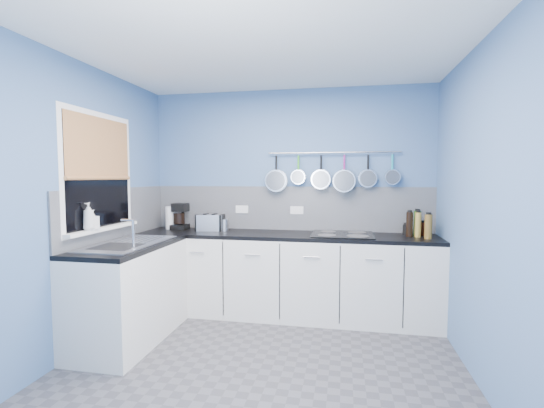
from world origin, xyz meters
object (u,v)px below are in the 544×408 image
(soap_bottle_a, at_px, (89,216))
(hob, at_px, (342,234))
(paper_towel, at_px, (171,218))
(canister, at_px, (224,225))
(coffee_maker, at_px, (180,216))
(soap_bottle_b, at_px, (93,220))
(toaster, at_px, (210,222))

(soap_bottle_a, distance_m, hob, 2.45)
(paper_towel, xyz_separation_m, canister, (0.66, -0.01, -0.07))
(coffee_maker, bearing_deg, soap_bottle_b, -103.11)
(paper_towel, distance_m, coffee_maker, 0.12)
(toaster, bearing_deg, coffee_maker, 165.49)
(paper_towel, height_order, canister, paper_towel)
(paper_towel, xyz_separation_m, toaster, (0.50, -0.03, -0.04))
(soap_bottle_b, height_order, canister, soap_bottle_b)
(soap_bottle_a, bearing_deg, toaster, 60.91)
(coffee_maker, height_order, canister, coffee_maker)
(paper_towel, relative_size, canister, 2.02)
(soap_bottle_b, xyz_separation_m, canister, (0.83, 1.15, -0.17))
(coffee_maker, xyz_separation_m, toaster, (0.38, -0.03, -0.06))
(soap_bottle_b, relative_size, coffee_maker, 0.57)
(hob, bearing_deg, coffee_maker, 177.63)
(toaster, bearing_deg, soap_bottle_b, -130.57)
(soap_bottle_b, relative_size, hob, 0.27)
(soap_bottle_b, xyz_separation_m, coffee_maker, (0.28, 1.16, -0.08))
(soap_bottle_b, height_order, paper_towel, soap_bottle_b)
(coffee_maker, bearing_deg, paper_towel, 178.89)
(paper_towel, relative_size, toaster, 0.92)
(coffee_maker, relative_size, toaster, 1.06)
(coffee_maker, height_order, hob, coffee_maker)
(hob, bearing_deg, toaster, 178.10)
(soap_bottle_a, relative_size, paper_towel, 0.91)
(canister, bearing_deg, hob, -2.85)
(soap_bottle_b, relative_size, canister, 1.32)
(paper_towel, bearing_deg, hob, -2.32)
(soap_bottle_a, xyz_separation_m, toaster, (0.66, 1.19, -0.18))
(paper_towel, height_order, coffee_maker, coffee_maker)
(soap_bottle_b, height_order, toaster, soap_bottle_b)
(paper_towel, distance_m, toaster, 0.50)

